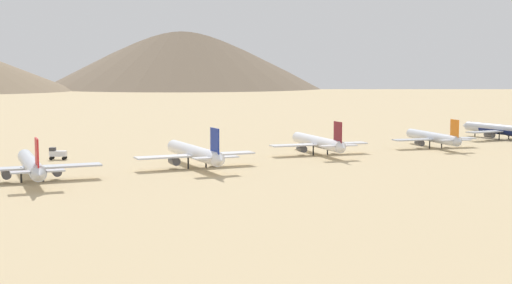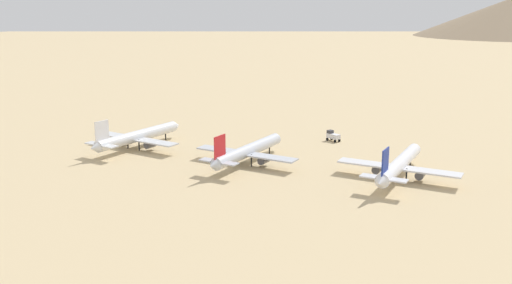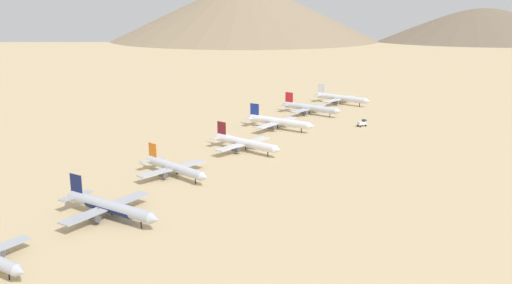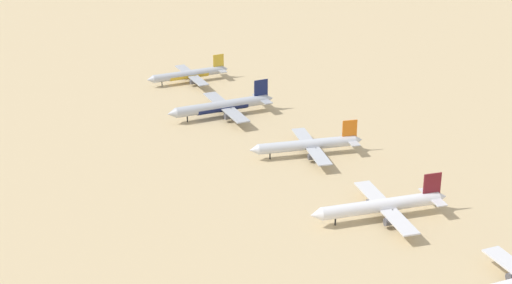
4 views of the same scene
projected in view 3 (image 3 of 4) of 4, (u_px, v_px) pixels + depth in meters
The scene contains 11 objects.
ground_plane at pixel (240, 150), 261.56m from camera, with size 1800.00×1800.00×0.00m, color tan.
parked_jet_1 at pixel (109, 207), 177.30m from camera, with size 42.50×34.60×12.25m.
parked_jet_2 at pixel (174, 168), 220.56m from camera, with size 39.26×31.96×11.32m.
parked_jet_3 at pixel (245, 143), 258.54m from camera, with size 41.95×34.05×12.10m.
parked_jet_4 at pixel (278, 122), 304.14m from camera, with size 44.22×35.93×12.75m.
parked_jet_5 at pixel (310, 108), 345.02m from camera, with size 43.28×35.08×12.50m.
parked_jet_6 at pixel (341, 98), 380.22m from camera, with size 43.98×35.65×12.70m.
service_truck at pixel (362, 123), 311.54m from camera, with size 4.23×5.67×3.90m.
desert_hill_2 at pixel (470, 17), 1069.00m from camera, with size 435.52×435.52×86.83m, color #70604C.
desert_hill_4 at pixel (372, 12), 1261.32m from camera, with size 377.29×377.29×99.93m, color #7A6854.
desert_hill_5 at pixel (245, 7), 1061.13m from camera, with size 517.10×517.10×124.35m, color #8C775B.
Camera 3 is at (163.95, -192.45, 67.61)m, focal length 38.60 mm.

